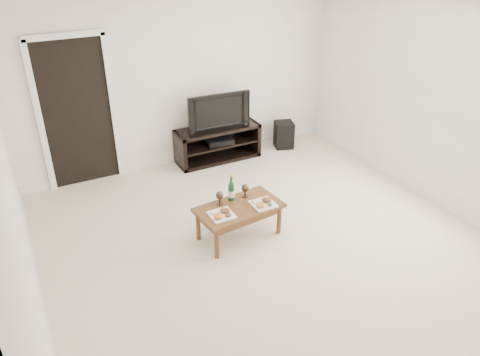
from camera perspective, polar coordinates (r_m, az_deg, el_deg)
The scene contains 14 objects.
floor at distance 5.47m, azimuth 4.35°, elevation -8.92°, with size 5.50×5.50×0.00m, color beige.
back_wall at distance 7.14m, azimuth -7.16°, elevation 11.86°, with size 5.00×0.04×2.60m, color white.
ceiling at distance 4.41m, azimuth 5.65°, elevation 19.28°, with size 5.00×5.50×0.04m, color white.
doorway at distance 6.83m, azimuth -19.19°, elevation 7.30°, with size 0.90×0.02×2.05m, color black.
media_console at distance 7.41m, azimuth -2.73°, elevation 4.23°, with size 1.33×0.45×0.55m, color black.
television at distance 7.20m, azimuth -2.83°, elevation 8.29°, with size 0.99×0.13×0.57m, color black.
av_receiver at distance 7.39m, azimuth -2.47°, elevation 4.60°, with size 0.40×0.30×0.08m, color black.
subwoofer at distance 7.90m, azimuth 5.36°, elevation 5.29°, with size 0.29×0.29×0.44m, color black.
coffee_table at distance 5.58m, azimuth -0.12°, elevation -5.30°, with size 1.00×0.54×0.42m, color brown.
plate_left at distance 5.29m, azimuth -2.27°, elevation -4.30°, with size 0.27×0.27×0.07m, color white.
plate_right at distance 5.49m, azimuth 2.84°, elevation -2.97°, with size 0.27×0.27×0.07m, color white.
wine_bottle at distance 5.51m, azimuth -1.07°, elevation -1.11°, with size 0.07×0.07×0.35m, color #103A21.
goblet_left at distance 5.47m, azimuth -2.49°, elevation -2.45°, with size 0.09×0.09×0.17m, color #3D2C21, non-canonical shape.
goblet_right at distance 5.62m, azimuth 0.62°, elevation -1.54°, with size 0.09×0.09×0.17m, color #3D2C21, non-canonical shape.
Camera 1 is at (-2.36, -3.65, 3.31)m, focal length 35.00 mm.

